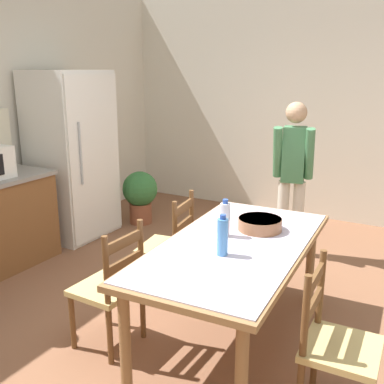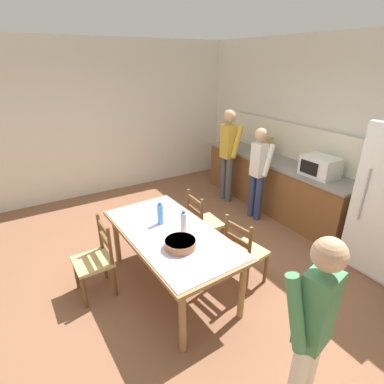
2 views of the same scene
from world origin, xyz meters
name	(u,v)px [view 1 (image 1 of 2)]	position (x,y,z in m)	size (l,w,h in m)	color
ground_plane	(187,332)	(0.00, 0.00, 0.00)	(8.32, 8.32, 0.00)	brown
wall_right	(314,106)	(3.26, 0.00, 1.45)	(0.12, 5.20, 2.90)	silver
refrigerator	(72,156)	(1.17, 2.19, 0.95)	(0.83, 0.73, 1.90)	white
dining_table	(235,254)	(0.07, -0.34, 0.68)	(1.87, 1.01, 0.76)	olive
bottle_near_centre	(223,236)	(-0.16, -0.35, 0.89)	(0.07, 0.07, 0.27)	#4C8ED6
bottle_off_centre	(225,219)	(0.15, -0.22, 0.89)	(0.07, 0.07, 0.27)	silver
serving_bowl	(260,223)	(0.39, -0.40, 0.81)	(0.32, 0.32, 0.09)	#9E6642
chair_side_near_left	(335,345)	(-0.31, -1.11, 0.44)	(0.43, 0.41, 0.91)	brown
chair_side_far_left	(111,288)	(-0.38, 0.39, 0.44)	(0.43, 0.41, 0.91)	brown
chair_side_far_right	(169,247)	(0.44, 0.43, 0.44)	(0.47, 0.45, 0.91)	brown
person_by_table	(293,171)	(1.82, -0.20, 0.90)	(0.32, 0.44, 1.60)	silver
potted_plant	(140,194)	(1.87, 1.76, 0.39)	(0.44, 0.44, 0.67)	brown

